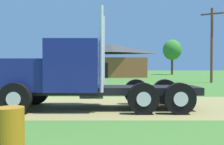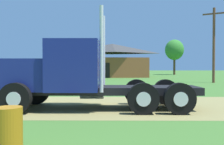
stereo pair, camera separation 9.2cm
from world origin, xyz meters
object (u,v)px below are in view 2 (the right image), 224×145
(truck_foreground_white, at_px, (70,76))
(shed_building, at_px, (112,61))
(steel_barrel, at_px, (8,128))
(utility_pole_near, at_px, (214,43))

(truck_foreground_white, distance_m, shed_building, 29.32)
(truck_foreground_white, distance_m, steel_barrel, 4.87)
(truck_foreground_white, relative_size, utility_pole_near, 1.04)
(truck_foreground_white, xyz_separation_m, steel_barrel, (-0.36, -4.78, -0.86))
(utility_pole_near, bearing_deg, shed_building, 127.97)
(shed_building, distance_m, utility_pole_near, 17.12)
(truck_foreground_white, bearing_deg, shed_building, 87.31)
(truck_foreground_white, relative_size, shed_building, 0.68)
(shed_building, height_order, utility_pole_near, utility_pole_near)
(truck_foreground_white, xyz_separation_m, utility_pole_near, (11.87, 15.82, 2.79))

